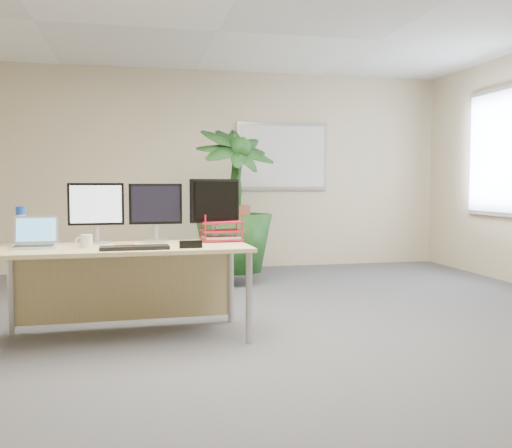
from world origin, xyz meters
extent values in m
plane|color=#4C4C51|center=(0.00, 0.00, 0.00)|extent=(8.00, 8.00, 0.00)
cube|color=beige|center=(0.00, 4.00, 1.35)|extent=(7.00, 0.04, 2.70)
cube|color=silver|center=(1.20, 3.97, 1.55)|extent=(1.30, 0.03, 0.95)
cube|color=silver|center=(1.20, 3.95, 1.55)|extent=(1.20, 0.01, 0.85)
cube|color=silver|center=(3.47, 2.30, 1.55)|extent=(0.03, 1.30, 1.55)
cube|color=silver|center=(3.45, 2.30, 1.55)|extent=(0.01, 1.20, 1.45)
cube|color=tan|center=(-0.92, 0.53, 0.69)|extent=(1.85, 0.82, 0.03)
cube|color=tan|center=(-0.93, 0.89, 0.34)|extent=(1.73, 0.07, 0.55)
cylinder|color=#B9B9BE|center=(-0.05, 0.22, 0.34)|extent=(0.05, 0.05, 0.67)
cylinder|color=#B9B9BE|center=(-1.79, 0.84, 0.34)|extent=(0.05, 0.05, 0.67)
cylinder|color=#B9B9BE|center=(-0.07, 0.89, 0.34)|extent=(0.05, 0.05, 0.67)
imported|color=#153814|center=(0.27, 2.68, 0.75)|extent=(1.08, 1.08, 1.50)
cylinder|color=#B9B9BE|center=(-1.14, 0.78, 0.71)|extent=(0.19, 0.19, 0.02)
cylinder|color=#B9B9BE|center=(-1.14, 0.78, 0.78)|extent=(0.04, 0.04, 0.12)
cube|color=black|center=(-1.14, 0.78, 1.01)|extent=(0.42, 0.05, 0.33)
cube|color=silver|center=(-1.14, 0.76, 1.01)|extent=(0.38, 0.02, 0.29)
cylinder|color=#B9B9BE|center=(-0.69, 0.82, 0.71)|extent=(0.19, 0.19, 0.02)
cylinder|color=#B9B9BE|center=(-0.69, 0.82, 0.78)|extent=(0.04, 0.04, 0.11)
cube|color=black|center=(-0.69, 0.82, 1.00)|extent=(0.42, 0.05, 0.32)
cube|color=black|center=(-0.69, 0.79, 1.00)|extent=(0.38, 0.02, 0.28)
cylinder|color=#B9B9BE|center=(-0.22, 0.78, 0.71)|extent=(0.20, 0.20, 0.02)
cylinder|color=#B9B9BE|center=(-0.22, 0.78, 0.78)|extent=(0.04, 0.04, 0.12)
cube|color=black|center=(-0.22, 0.78, 1.03)|extent=(0.43, 0.23, 0.35)
cube|color=black|center=(-0.21, 0.75, 1.03)|extent=(0.37, 0.18, 0.31)
cube|color=silver|center=(-1.57, 0.54, 0.71)|extent=(0.32, 0.23, 0.02)
cube|color=black|center=(-1.57, 0.53, 0.72)|extent=(0.27, 0.15, 0.00)
cube|color=silver|center=(-1.57, 0.68, 0.82)|extent=(0.32, 0.06, 0.21)
cube|color=#5AAFE8|center=(-1.57, 0.67, 0.82)|extent=(0.28, 0.05, 0.17)
cube|color=black|center=(-0.86, 0.31, 0.71)|extent=(0.49, 0.17, 0.03)
cylinder|color=white|center=(-1.20, 0.50, 0.75)|extent=(0.08, 0.08, 0.10)
torus|color=white|center=(-1.25, 0.50, 0.75)|extent=(0.07, 0.01, 0.07)
cube|color=silver|center=(-0.96, 0.49, 0.71)|extent=(0.29, 0.23, 0.01)
cylinder|color=orange|center=(-0.94, 0.51, 0.72)|extent=(0.15, 0.05, 0.01)
cylinder|color=yellow|center=(-0.73, 0.48, 0.71)|extent=(0.11, 0.02, 0.01)
cylinder|color=silver|center=(-1.70, 0.79, 0.82)|extent=(0.07, 0.07, 0.23)
cylinder|color=#1842B9|center=(-1.70, 0.79, 0.96)|extent=(0.07, 0.07, 0.06)
cylinder|color=#1842B9|center=(-1.70, 0.79, 0.83)|extent=(0.08, 0.08, 0.07)
cube|color=#B4162B|center=(-0.17, 0.77, 0.72)|extent=(0.33, 0.25, 0.01)
cube|color=#B4162B|center=(-0.17, 0.77, 0.78)|extent=(0.33, 0.25, 0.01)
cube|color=#B4162B|center=(-0.17, 0.77, 0.85)|extent=(0.33, 0.25, 0.01)
cube|color=silver|center=(-0.17, 0.77, 0.73)|extent=(0.30, 0.22, 0.02)
cube|color=black|center=(-0.46, 0.31, 0.73)|extent=(0.16, 0.05, 0.05)
camera|label=1|loc=(-0.87, -3.79, 1.16)|focal=40.00mm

